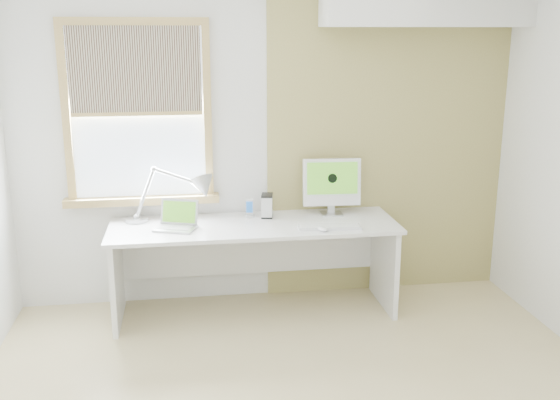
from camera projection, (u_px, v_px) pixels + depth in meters
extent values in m
cube|color=silver|center=(267.00, 142.00, 5.15)|extent=(4.00, 0.02, 2.60)
cube|color=silver|center=(430.00, 351.00, 1.78)|extent=(4.00, 0.02, 2.60)
cube|color=#9C8D4B|center=(388.00, 139.00, 5.27)|extent=(2.00, 0.02, 2.60)
cube|color=#A48444|center=(66.00, 115.00, 4.83)|extent=(0.06, 0.06, 1.42)
cube|color=#A48444|center=(207.00, 112.00, 4.98)|extent=(0.06, 0.06, 1.42)
cube|color=#A48444|center=(133.00, 21.00, 4.73)|extent=(1.00, 0.06, 0.06)
cube|color=#A48444|center=(143.00, 200.00, 5.06)|extent=(1.20, 0.14, 0.06)
cube|color=#D1E2F9|center=(138.00, 113.00, 4.92)|extent=(1.00, 0.01, 1.30)
cube|color=beige|center=(135.00, 70.00, 4.80)|extent=(0.98, 0.02, 0.65)
cube|color=#A48444|center=(138.00, 114.00, 4.88)|extent=(0.98, 0.03, 0.03)
cube|color=white|center=(254.00, 226.00, 4.91)|extent=(2.20, 0.70, 0.03)
cube|color=white|center=(117.00, 278.00, 4.86)|extent=(0.04, 0.64, 0.70)
cube|color=white|center=(384.00, 263.00, 5.16)|extent=(0.04, 0.64, 0.70)
cube|color=white|center=(250.00, 245.00, 5.29)|extent=(2.08, 0.02, 0.48)
cylinder|color=#B9BBBE|center=(137.00, 220.00, 4.97)|extent=(0.19, 0.19, 0.03)
sphere|color=#B9BBBE|center=(136.00, 217.00, 4.97)|extent=(0.06, 0.06, 0.05)
cylinder|color=#B9BBBE|center=(145.00, 193.00, 4.94)|extent=(0.18, 0.04, 0.38)
sphere|color=#B9BBBE|center=(154.00, 169.00, 4.91)|extent=(0.05, 0.05, 0.05)
cylinder|color=#B9BBBE|center=(177.00, 177.00, 4.94)|extent=(0.35, 0.05, 0.15)
sphere|color=#B9BBBE|center=(199.00, 184.00, 4.97)|extent=(0.05, 0.05, 0.04)
cone|color=#B9BBBE|center=(204.00, 188.00, 4.99)|extent=(0.29, 0.31, 0.23)
cube|color=#B9BBBE|center=(175.00, 228.00, 4.77)|extent=(0.34, 0.29, 0.02)
cube|color=#B2B5B7|center=(175.00, 227.00, 4.77)|extent=(0.27, 0.20, 0.00)
cube|color=#B9BBBE|center=(179.00, 212.00, 4.84)|extent=(0.29, 0.16, 0.19)
cube|color=#498F1F|center=(179.00, 212.00, 4.83)|extent=(0.26, 0.13, 0.15)
cylinder|color=#B9BBBE|center=(250.00, 216.00, 5.09)|extent=(0.09, 0.09, 0.02)
cube|color=#B9BBBE|center=(249.00, 207.00, 5.07)|extent=(0.06, 0.02, 0.12)
cube|color=#194C99|center=(249.00, 207.00, 5.06)|extent=(0.05, 0.01, 0.09)
cube|color=#B9BBBE|center=(267.00, 206.00, 5.08)|extent=(0.11, 0.15, 0.18)
cube|color=black|center=(267.00, 195.00, 5.06)|extent=(0.11, 0.15, 0.01)
cube|color=black|center=(267.00, 216.00, 5.10)|extent=(0.11, 0.15, 0.01)
cube|color=#B9BBBE|center=(331.00, 214.00, 5.16)|extent=(0.18, 0.16, 0.01)
cube|color=#B9BBBE|center=(331.00, 203.00, 5.17)|extent=(0.06, 0.02, 0.15)
cube|color=white|center=(332.00, 182.00, 5.11)|extent=(0.46, 0.10, 0.38)
cube|color=#498F1F|center=(332.00, 178.00, 5.08)|extent=(0.40, 0.05, 0.25)
cylinder|color=black|center=(332.00, 178.00, 5.08)|extent=(0.08, 0.01, 0.08)
cube|color=white|center=(330.00, 227.00, 4.80)|extent=(0.48, 0.17, 0.02)
cube|color=white|center=(330.00, 226.00, 4.80)|extent=(0.44, 0.13, 0.00)
ellipsoid|color=white|center=(323.00, 229.00, 4.73)|extent=(0.10, 0.12, 0.03)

